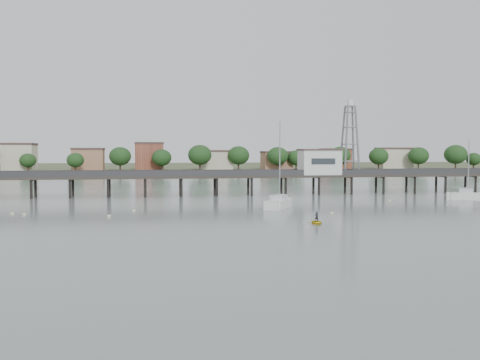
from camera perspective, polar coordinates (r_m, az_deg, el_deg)
The scene contains 10 objects.
ground_plane at distance 47.56m, azimuth 1.90°, elevation -7.50°, with size 500.00×500.00×0.00m, color slate.
pier at distance 106.36m, azimuth -4.46°, elevation 0.37°, with size 150.00×5.00×5.50m.
pier_building at distance 111.25m, azimuth 8.47°, elevation 1.94°, with size 8.40×5.40×5.30m.
lattice_tower at distance 113.43m, azimuth 11.63°, elevation 4.17°, with size 3.20×3.20×15.50m.
sailboat_e at distance 105.20m, azimuth 23.47°, elevation -1.62°, with size 6.95×5.04×11.44m.
sailboat_c at distance 84.76m, azimuth 4.44°, elevation -2.45°, with size 6.63×8.72×14.26m.
yellow_dinghy at distance 65.52m, azimuth 8.17°, elevation -4.63°, with size 1.83×0.53×2.56m, color yellow.
dinghy_occupant at distance 65.52m, azimuth 8.17°, elevation -4.63°, with size 0.44×1.20×0.29m, color black.
mooring_buoys at distance 77.55m, azimuth -0.80°, elevation -3.36°, with size 79.27×22.28×0.39m.
far_shore at distance 285.69m, azimuth -7.52°, elevation 1.43°, with size 500.00×170.00×10.40m.
Camera 1 is at (-9.20, -45.85, 8.67)m, focal length 40.00 mm.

